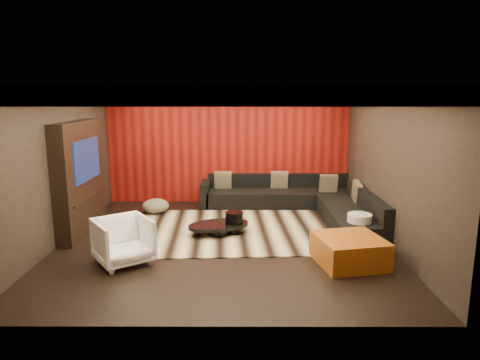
{
  "coord_description": "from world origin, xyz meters",
  "views": [
    {
      "loc": [
        0.32,
        -7.63,
        2.72
      ],
      "look_at": [
        0.3,
        0.6,
        1.05
      ],
      "focal_mm": 32.0,
      "sensor_mm": 36.0,
      "label": 1
    }
  ],
  "objects_px": {
    "orange_ottoman": "(349,250)",
    "sectional_sofa": "(303,203)",
    "white_side_table": "(359,228)",
    "drum_stool": "(234,222)",
    "coffee_table": "(219,229)",
    "armchair": "(123,241)"
  },
  "relations": [
    {
      "from": "white_side_table",
      "to": "drum_stool",
      "type": "bearing_deg",
      "value": 167.26
    },
    {
      "from": "coffee_table",
      "to": "sectional_sofa",
      "type": "height_order",
      "value": "sectional_sofa"
    },
    {
      "from": "armchair",
      "to": "drum_stool",
      "type": "bearing_deg",
      "value": 5.25
    },
    {
      "from": "white_side_table",
      "to": "sectional_sofa",
      "type": "xyz_separation_m",
      "value": [
        -0.77,
        1.94,
        -0.01
      ]
    },
    {
      "from": "white_side_table",
      "to": "sectional_sofa",
      "type": "bearing_deg",
      "value": 111.52
    },
    {
      "from": "orange_ottoman",
      "to": "coffee_table",
      "type": "bearing_deg",
      "value": 146.54
    },
    {
      "from": "drum_stool",
      "to": "sectional_sofa",
      "type": "height_order",
      "value": "sectional_sofa"
    },
    {
      "from": "armchair",
      "to": "sectional_sofa",
      "type": "relative_size",
      "value": 0.23
    },
    {
      "from": "orange_ottoman",
      "to": "sectional_sofa",
      "type": "distance_m",
      "value": 2.96
    },
    {
      "from": "coffee_table",
      "to": "white_side_table",
      "type": "xyz_separation_m",
      "value": [
        2.62,
        -0.46,
        0.15
      ]
    },
    {
      "from": "drum_stool",
      "to": "orange_ottoman",
      "type": "distance_m",
      "value": 2.43
    },
    {
      "from": "coffee_table",
      "to": "drum_stool",
      "type": "distance_m",
      "value": 0.33
    },
    {
      "from": "drum_stool",
      "to": "orange_ottoman",
      "type": "relative_size",
      "value": 0.42
    },
    {
      "from": "white_side_table",
      "to": "sectional_sofa",
      "type": "height_order",
      "value": "sectional_sofa"
    },
    {
      "from": "armchair",
      "to": "sectional_sofa",
      "type": "xyz_separation_m",
      "value": [
        3.32,
        2.93,
        -0.12
      ]
    },
    {
      "from": "drum_stool",
      "to": "orange_ottoman",
      "type": "bearing_deg",
      "value": -38.69
    },
    {
      "from": "white_side_table",
      "to": "orange_ottoman",
      "type": "bearing_deg",
      "value": -112.97
    },
    {
      "from": "coffee_table",
      "to": "armchair",
      "type": "bearing_deg",
      "value": -135.26
    },
    {
      "from": "drum_stool",
      "to": "armchair",
      "type": "distance_m",
      "value": 2.33
    },
    {
      "from": "coffee_table",
      "to": "drum_stool",
      "type": "relative_size",
      "value": 2.89
    },
    {
      "from": "drum_stool",
      "to": "armchair",
      "type": "height_order",
      "value": "armchair"
    },
    {
      "from": "orange_ottoman",
      "to": "sectional_sofa",
      "type": "height_order",
      "value": "sectional_sofa"
    }
  ]
}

